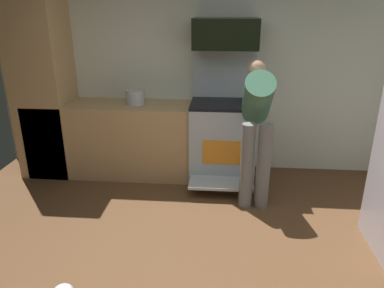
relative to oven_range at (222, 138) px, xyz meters
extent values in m
cube|color=brown|center=(-0.27, -1.97, -0.52)|extent=(5.20, 4.80, 0.02)
cube|color=silver|center=(-0.27, 0.37, 0.79)|extent=(5.20, 0.12, 2.60)
cube|color=tan|center=(-1.17, 0.01, -0.06)|extent=(2.40, 0.60, 0.90)
cube|color=tan|center=(-2.17, 0.01, 0.54)|extent=(0.60, 0.60, 2.10)
cube|color=#B1BDC5|center=(0.00, -0.01, -0.05)|extent=(0.76, 0.64, 0.92)
cube|color=black|center=(0.00, -0.01, 0.42)|extent=(0.76, 0.64, 0.03)
cube|color=#B1BDC5|center=(0.00, 0.28, 0.74)|extent=(0.76, 0.06, 0.60)
cube|color=orange|center=(0.00, -0.33, -0.06)|extent=(0.44, 0.01, 0.28)
cube|color=#B1BDC5|center=(0.00, -0.49, -0.37)|extent=(0.72, 0.32, 0.03)
cube|color=black|center=(0.00, 0.09, 1.20)|extent=(0.74, 0.38, 0.34)
cylinder|color=slate|center=(0.26, -0.71, -0.05)|extent=(0.14, 0.14, 0.92)
cylinder|color=slate|center=(0.43, -0.71, -0.05)|extent=(0.14, 0.14, 0.92)
cylinder|color=#45785D|center=(0.35, -0.49, 0.61)|extent=(0.30, 0.65, 0.63)
sphere|color=tan|center=(0.35, -0.21, 0.87)|extent=(0.20, 0.20, 0.20)
cylinder|color=#B8BDBE|center=(-1.05, 0.01, 0.47)|extent=(0.23, 0.23, 0.17)
camera|label=1|loc=(-0.01, -4.22, 1.51)|focal=34.45mm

